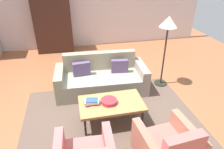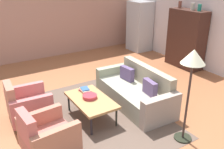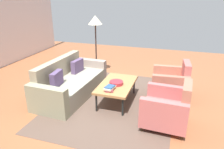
{
  "view_description": "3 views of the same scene",
  "coord_description": "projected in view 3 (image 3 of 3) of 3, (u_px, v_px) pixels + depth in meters",
  "views": [
    {
      "loc": [
        -0.56,
        -3.5,
        2.73
      ],
      "look_at": [
        0.21,
        0.05,
        0.71
      ],
      "focal_mm": 32.32,
      "sensor_mm": 36.0,
      "label": 1
    },
    {
      "loc": [
        4.06,
        -2.54,
        2.86
      ],
      "look_at": [
        -0.11,
        0.1,
        0.78
      ],
      "focal_mm": 39.41,
      "sensor_mm": 36.0,
      "label": 2
    },
    {
      "loc": [
        -4.06,
        -1.75,
        2.33
      ],
      "look_at": [
        -0.11,
        -0.48,
        0.72
      ],
      "focal_mm": 34.25,
      "sensor_mm": 36.0,
      "label": 3
    }
  ],
  "objects": [
    {
      "name": "armchair_left",
      "position": [
        169.0,
        109.0,
        3.86
      ],
      "size": [
        0.84,
        0.84,
        0.88
      ],
      "rotation": [
        0.0,
        0.0,
        -0.05
      ],
      "color": "#36281B",
      "rests_on": "ground"
    },
    {
      "name": "armchair_right",
      "position": [
        173.0,
        84.0,
        4.93
      ],
      "size": [
        0.87,
        0.87,
        0.88
      ],
      "rotation": [
        0.0,
        0.0,
        0.09
      ],
      "color": "#3C2113",
      "rests_on": "ground"
    },
    {
      "name": "area_rug",
      "position": [
        115.0,
        101.0,
        4.87
      ],
      "size": [
        3.4,
        2.6,
        0.01
      ],
      "primitive_type": "cube",
      "color": "brown",
      "rests_on": "ground"
    },
    {
      "name": "couch",
      "position": [
        69.0,
        83.0,
        5.09
      ],
      "size": [
        2.14,
        1.01,
        0.86
      ],
      "rotation": [
        0.0,
        0.0,
        3.09
      ],
      "color": "gray",
      "rests_on": "ground"
    },
    {
      "name": "floor_lamp",
      "position": [
        95.0,
        26.0,
        6.0
      ],
      "size": [
        0.4,
        0.4,
        1.72
      ],
      "color": "black",
      "rests_on": "ground"
    },
    {
      "name": "book_stack",
      "position": [
        110.0,
        88.0,
        4.37
      ],
      "size": [
        0.3,
        0.21,
        0.08
      ],
      "color": "brown",
      "rests_on": "coffee_table"
    },
    {
      "name": "coffee_table",
      "position": [
        117.0,
        85.0,
        4.71
      ],
      "size": [
        1.2,
        0.7,
        0.45
      ],
      "color": "black",
      "rests_on": "ground"
    },
    {
      "name": "fruit_bowl",
      "position": [
        116.0,
        83.0,
        4.64
      ],
      "size": [
        0.3,
        0.3,
        0.07
      ],
      "primitive_type": "cylinder",
      "color": "#AC2C38",
      "rests_on": "coffee_table"
    },
    {
      "name": "ground_plane",
      "position": [
        94.0,
        99.0,
        4.94
      ],
      "size": [
        10.47,
        10.47,
        0.0
      ],
      "primitive_type": "plane",
      "color": "#9F5E3A"
    }
  ]
}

